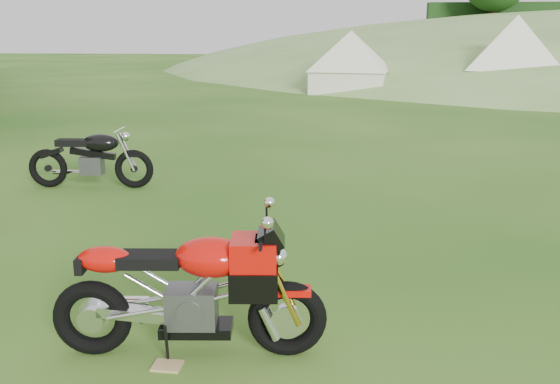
# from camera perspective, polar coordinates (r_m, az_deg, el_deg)

# --- Properties ---
(ground) EXTENTS (120.00, 120.00, 0.00)m
(ground) POSITION_cam_1_polar(r_m,az_deg,el_deg) (6.27, -3.18, -8.93)
(ground) COLOR #17480F
(ground) RESTS_ON ground
(sport_motorcycle) EXTENTS (2.09, 0.72, 1.23)m
(sport_motorcycle) POSITION_cam_1_polar(r_m,az_deg,el_deg) (4.92, -8.39, -8.13)
(sport_motorcycle) COLOR #C40C06
(sport_motorcycle) RESTS_ON ground
(plywood_board) EXTENTS (0.22, 0.18, 0.02)m
(plywood_board) POSITION_cam_1_polar(r_m,az_deg,el_deg) (5.03, -10.27, -15.36)
(plywood_board) COLOR tan
(plywood_board) RESTS_ON ground
(vintage_moto_d) EXTENTS (2.00, 0.60, 1.04)m
(vintage_moto_d) POSITION_cam_1_polar(r_m,az_deg,el_deg) (10.51, -16.98, 3.11)
(vintage_moto_d) COLOR black
(vintage_moto_d) RESTS_ON ground
(tent_left) EXTENTS (3.30, 3.30, 2.54)m
(tent_left) POSITION_cam_1_polar(r_m,az_deg,el_deg) (26.02, 6.48, 11.83)
(tent_left) COLOR silver
(tent_left) RESTS_ON ground
(tent_right) EXTENTS (3.96, 3.96, 2.88)m
(tent_right) POSITION_cam_1_polar(r_m,az_deg,el_deg) (26.37, 20.66, 11.41)
(tent_right) COLOR white
(tent_right) RESTS_ON ground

